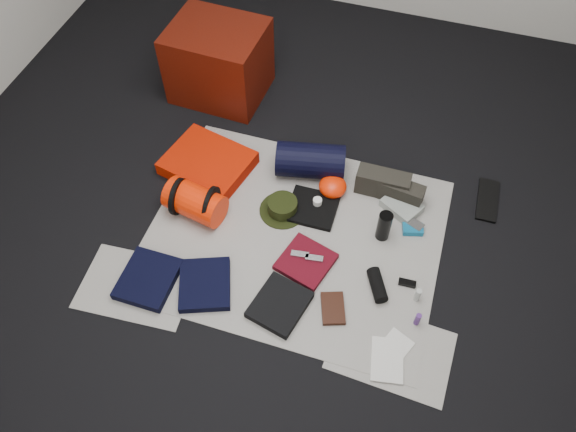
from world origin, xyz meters
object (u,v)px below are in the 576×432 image
(sleeping_pad, at_px, (208,163))
(stuff_sack, at_px, (195,202))
(navy_duffel, at_px, (310,161))
(water_bottle, at_px, (384,226))
(compact_camera, at_px, (414,225))
(red_cabinet, at_px, (219,62))
(paperback_book, at_px, (333,308))

(sleeping_pad, distance_m, stuff_sack, 0.34)
(navy_duffel, distance_m, water_bottle, 0.61)
(compact_camera, bearing_deg, water_bottle, -121.26)
(red_cabinet, height_order, water_bottle, red_cabinet)
(water_bottle, xyz_separation_m, paperback_book, (-0.14, -0.52, -0.08))
(red_cabinet, bearing_deg, stuff_sack, -73.68)
(red_cabinet, relative_size, compact_camera, 5.91)
(red_cabinet, bearing_deg, sleeping_pad, -72.48)
(sleeping_pad, relative_size, paperback_book, 2.71)
(navy_duffel, bearing_deg, sleeping_pad, -177.91)
(red_cabinet, relative_size, sleeping_pad, 1.21)
(compact_camera, height_order, paperback_book, compact_camera)
(sleeping_pad, distance_m, paperback_book, 1.19)
(compact_camera, xyz_separation_m, paperback_book, (-0.30, -0.63, -0.01))
(stuff_sack, distance_m, compact_camera, 1.24)
(red_cabinet, xyz_separation_m, sleeping_pad, (0.18, -0.68, -0.19))
(paperback_book, bearing_deg, compact_camera, 45.11)
(sleeping_pad, xyz_separation_m, stuff_sack, (0.06, -0.33, 0.05))
(navy_duffel, xyz_separation_m, compact_camera, (0.67, -0.21, -0.09))
(water_bottle, bearing_deg, paperback_book, -105.49)
(sleeping_pad, relative_size, navy_duffel, 1.20)
(red_cabinet, bearing_deg, compact_camera, -24.31)
(sleeping_pad, relative_size, compact_camera, 4.89)
(compact_camera, bearing_deg, paperback_book, -91.77)
(stuff_sack, bearing_deg, red_cabinet, 103.53)
(sleeping_pad, distance_m, navy_duffel, 0.62)
(stuff_sack, distance_m, paperback_book, 0.98)
(sleeping_pad, bearing_deg, water_bottle, -8.86)
(water_bottle, bearing_deg, navy_duffel, 147.57)
(paperback_book, bearing_deg, stuff_sack, 138.96)
(red_cabinet, xyz_separation_m, stuff_sack, (0.24, -1.01, -0.14))
(sleeping_pad, xyz_separation_m, water_bottle, (1.11, -0.17, 0.05))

